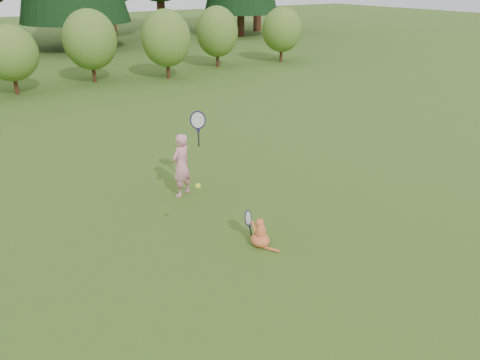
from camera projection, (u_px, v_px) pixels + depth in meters
ground at (257, 240)px, 7.47m from camera, size 100.00×100.00×0.00m
shrub_row at (49, 50)px, 16.85m from camera, size 28.00×3.00×2.80m
child at (182, 164)px, 8.75m from camera, size 0.72×0.50×1.83m
cat at (260, 231)px, 7.23m from camera, size 0.32×0.64×0.64m
tennis_ball at (198, 186)px, 6.58m from camera, size 0.08×0.08×0.08m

